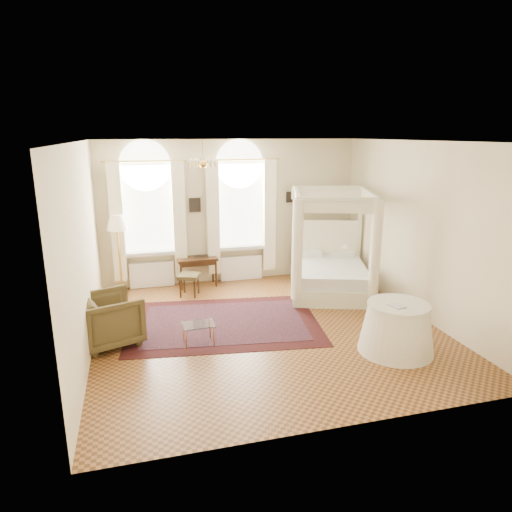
{
  "coord_description": "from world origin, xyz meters",
  "views": [
    {
      "loc": [
        -2.17,
        -7.34,
        3.43
      ],
      "look_at": [
        -0.1,
        0.4,
        1.26
      ],
      "focal_mm": 32.0,
      "sensor_mm": 36.0,
      "label": 1
    }
  ],
  "objects_px": {
    "writing_desk": "(197,262)",
    "stool": "(189,278)",
    "side_table": "(397,328)",
    "coffee_table": "(198,326)",
    "floor_lamp": "(117,226)",
    "nightstand": "(345,266)",
    "canopy_bed": "(330,270)",
    "armchair": "(110,319)"
  },
  "relations": [
    {
      "from": "writing_desk",
      "to": "stool",
      "type": "height_order",
      "value": "writing_desk"
    },
    {
      "from": "nightstand",
      "to": "writing_desk",
      "type": "xyz_separation_m",
      "value": [
        -3.58,
        0.3,
        0.28
      ]
    },
    {
      "from": "nightstand",
      "to": "writing_desk",
      "type": "distance_m",
      "value": 3.6
    },
    {
      "from": "side_table",
      "to": "writing_desk",
      "type": "bearing_deg",
      "value": 122.91
    },
    {
      "from": "canopy_bed",
      "to": "armchair",
      "type": "xyz_separation_m",
      "value": [
        -4.57,
        -1.4,
        -0.08
      ]
    },
    {
      "from": "writing_desk",
      "to": "side_table",
      "type": "height_order",
      "value": "side_table"
    },
    {
      "from": "side_table",
      "to": "canopy_bed",
      "type": "bearing_deg",
      "value": 87.89
    },
    {
      "from": "nightstand",
      "to": "side_table",
      "type": "relative_size",
      "value": 0.5
    },
    {
      "from": "stool",
      "to": "side_table",
      "type": "bearing_deg",
      "value": -50.23
    },
    {
      "from": "canopy_bed",
      "to": "writing_desk",
      "type": "height_order",
      "value": "canopy_bed"
    },
    {
      "from": "nightstand",
      "to": "coffee_table",
      "type": "xyz_separation_m",
      "value": [
        -3.99,
        -2.72,
        0.03
      ]
    },
    {
      "from": "nightstand",
      "to": "armchair",
      "type": "relative_size",
      "value": 0.63
    },
    {
      "from": "nightstand",
      "to": "floor_lamp",
      "type": "xyz_separation_m",
      "value": [
        -5.27,
        0.3,
        1.19
      ]
    },
    {
      "from": "stool",
      "to": "floor_lamp",
      "type": "bearing_deg",
      "value": 157.33
    },
    {
      "from": "armchair",
      "to": "floor_lamp",
      "type": "xyz_separation_m",
      "value": [
        0.13,
        2.61,
        1.06
      ]
    },
    {
      "from": "writing_desk",
      "to": "stool",
      "type": "distance_m",
      "value": 0.68
    },
    {
      "from": "coffee_table",
      "to": "canopy_bed",
      "type": "bearing_deg",
      "value": 29.87
    },
    {
      "from": "nightstand",
      "to": "canopy_bed",
      "type": "bearing_deg",
      "value": -132.46
    },
    {
      "from": "coffee_table",
      "to": "stool",
      "type": "bearing_deg",
      "value": 86.58
    },
    {
      "from": "canopy_bed",
      "to": "writing_desk",
      "type": "relative_size",
      "value": 2.68
    },
    {
      "from": "floor_lamp",
      "to": "stool",
      "type": "bearing_deg",
      "value": -22.67
    },
    {
      "from": "stool",
      "to": "coffee_table",
      "type": "xyz_separation_m",
      "value": [
        -0.14,
        -2.42,
        -0.07
      ]
    },
    {
      "from": "canopy_bed",
      "to": "nightstand",
      "type": "bearing_deg",
      "value": 47.54
    },
    {
      "from": "writing_desk",
      "to": "side_table",
      "type": "distance_m",
      "value": 4.88
    },
    {
      "from": "armchair",
      "to": "writing_desk",
      "type": "bearing_deg",
      "value": -53.94
    },
    {
      "from": "writing_desk",
      "to": "coffee_table",
      "type": "bearing_deg",
      "value": -97.67
    },
    {
      "from": "stool",
      "to": "armchair",
      "type": "height_order",
      "value": "armchair"
    },
    {
      "from": "floor_lamp",
      "to": "coffee_table",
      "type": "bearing_deg",
      "value": -66.99
    },
    {
      "from": "floor_lamp",
      "to": "nightstand",
      "type": "bearing_deg",
      "value": -3.25
    },
    {
      "from": "coffee_table",
      "to": "side_table",
      "type": "relative_size",
      "value": 0.46
    },
    {
      "from": "canopy_bed",
      "to": "nightstand",
      "type": "distance_m",
      "value": 1.24
    },
    {
      "from": "coffee_table",
      "to": "side_table",
      "type": "bearing_deg",
      "value": -19.37
    },
    {
      "from": "canopy_bed",
      "to": "stool",
      "type": "distance_m",
      "value": 3.08
    },
    {
      "from": "side_table",
      "to": "nightstand",
      "type": "bearing_deg",
      "value": 76.18
    },
    {
      "from": "stool",
      "to": "side_table",
      "type": "relative_size",
      "value": 0.45
    },
    {
      "from": "nightstand",
      "to": "floor_lamp",
      "type": "distance_m",
      "value": 5.41
    },
    {
      "from": "floor_lamp",
      "to": "side_table",
      "type": "relative_size",
      "value": 1.46
    },
    {
      "from": "nightstand",
      "to": "side_table",
      "type": "bearing_deg",
      "value": -103.82
    },
    {
      "from": "writing_desk",
      "to": "side_table",
      "type": "relative_size",
      "value": 0.77
    },
    {
      "from": "canopy_bed",
      "to": "side_table",
      "type": "height_order",
      "value": "canopy_bed"
    },
    {
      "from": "canopy_bed",
      "to": "floor_lamp",
      "type": "distance_m",
      "value": 4.71
    },
    {
      "from": "nightstand",
      "to": "stool",
      "type": "bearing_deg",
      "value": -175.59
    }
  ]
}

